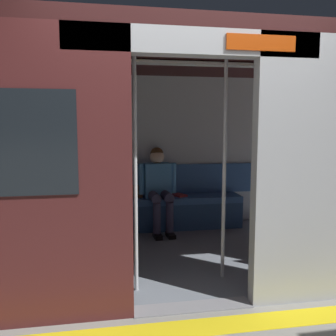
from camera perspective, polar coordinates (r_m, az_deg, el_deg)
The scene contains 9 objects.
ground_plane at distance 3.22m, azimuth 3.99°, elevation -21.30°, with size 60.00×60.00×0.00m, color gray.
platform_edge_strip at distance 2.97m, azimuth 5.51°, elevation -23.89°, with size 8.00×0.24×0.01m, color yellow.
train_car at distance 4.05m, azimuth -1.01°, elevation 7.49°, with size 6.40×2.81×2.37m.
bench_seat at distance 5.23m, azimuth -2.04°, elevation -5.94°, with size 2.57×0.44×0.48m.
person_seated at distance 5.13m, azimuth -1.54°, elevation -2.47°, with size 0.55×0.69×1.21m.
handbag at distance 5.23m, azimuth -5.55°, elevation -3.78°, with size 0.26×0.15×0.17m.
book at distance 5.32m, azimuth 1.80°, elevation -4.33°, with size 0.15×0.22×0.03m, color #B22D2D.
grab_pole_door at distance 3.19m, azimuth -5.24°, elevation -0.49°, with size 0.04×0.04×2.23m, color silver.
grab_pole_far at distance 3.52m, azimuth 8.95°, elevation 0.12°, with size 0.04×0.04×2.23m, color silver.
Camera 1 is at (0.69, 2.76, 1.52)m, focal length 38.27 mm.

